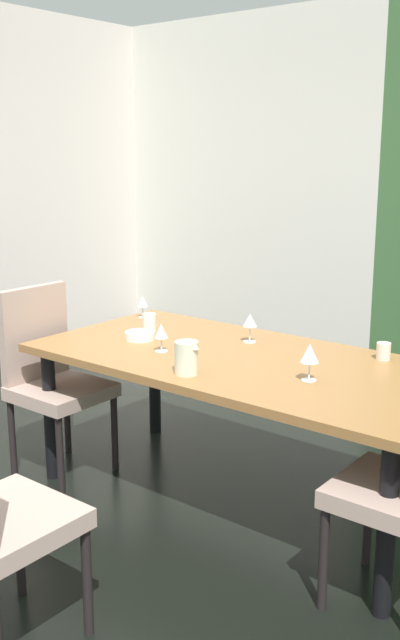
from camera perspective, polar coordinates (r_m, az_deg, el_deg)
ground_plane at (r=3.74m, az=-7.02°, el=-13.69°), size 5.28×5.98×0.02m
back_panel_interior at (r=6.43m, az=3.22°, el=10.92°), size 2.67×0.10×2.82m
dining_table at (r=3.39m, az=3.40°, el=-4.16°), size 2.05×1.01×0.74m
chair_left_near at (r=3.86m, az=-11.87°, el=-4.08°), size 0.45×0.44×0.99m
wine_glass_rear at (r=4.16m, az=-4.61°, el=1.43°), size 0.06×0.06×0.13m
wine_glass_right at (r=3.61m, az=4.02°, el=-0.11°), size 0.07×0.07×0.15m
wine_glass_north at (r=3.03m, az=8.77°, el=-2.71°), size 0.08×0.08×0.16m
wine_glass_near_window at (r=3.44m, az=-3.13°, el=-0.97°), size 0.07×0.07×0.14m
serving_bowl_east at (r=3.69m, az=-4.82°, el=-1.24°), size 0.16×0.16×0.04m
cup_corner at (r=3.86m, az=-4.08°, el=-0.17°), size 0.08×0.08×0.09m
cup_near_shelf at (r=3.42m, az=14.47°, el=-2.43°), size 0.07×0.07×0.08m
pitcher_west at (r=3.10m, az=-1.08°, el=-3.03°), size 0.12×0.10×0.15m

